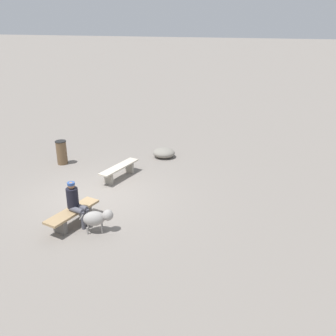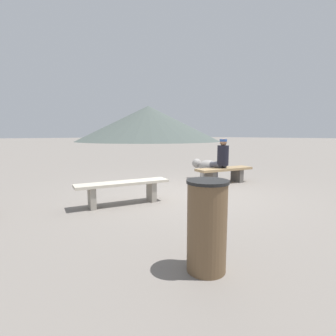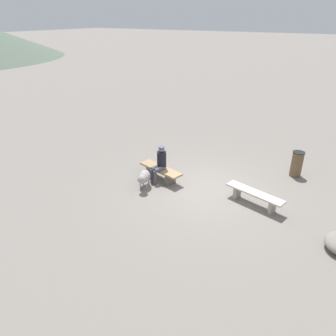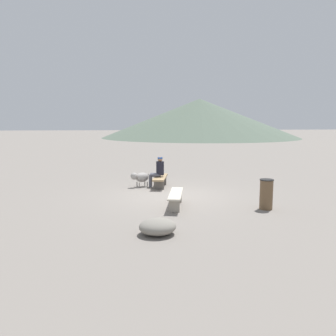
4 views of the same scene
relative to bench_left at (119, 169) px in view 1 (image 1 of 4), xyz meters
name	(u,v)px [view 1 (image 1 of 4)]	position (x,y,z in m)	size (l,w,h in m)	color
ground	(95,199)	(1.68, -0.09, -0.36)	(210.00, 210.00, 0.06)	gray
bench_left	(119,169)	(0.00, 0.00, 0.00)	(1.88, 0.78, 0.45)	gray
bench_right	(73,215)	(3.33, 0.11, -0.02)	(1.77, 0.83, 0.44)	#605B56
seated_person	(75,201)	(3.30, 0.21, 0.38)	(0.41, 0.62, 1.26)	black
dog	(97,218)	(3.46, 0.92, 0.08)	(0.59, 0.84, 0.62)	gray
trash_bin	(62,152)	(-0.63, -2.71, 0.13)	(0.42, 0.42, 0.93)	brown
boulder	(164,153)	(-2.50, 0.85, -0.14)	(0.82, 0.89, 0.38)	gray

